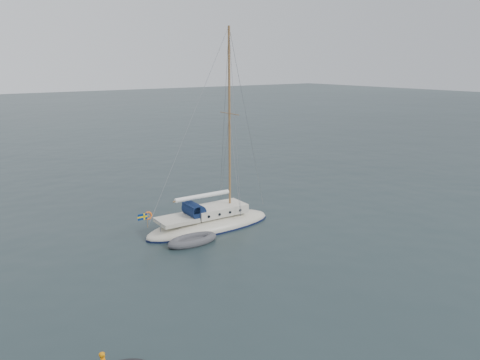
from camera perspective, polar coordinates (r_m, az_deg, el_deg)
ground at (r=27.97m, az=-0.60°, el=-7.21°), size 300.00×300.00×0.00m
sailboat at (r=29.50m, az=-3.74°, el=-4.08°), size 9.03×2.71×12.85m
dinghy at (r=27.38m, az=-5.81°, el=-7.32°), size 3.14×1.42×0.45m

